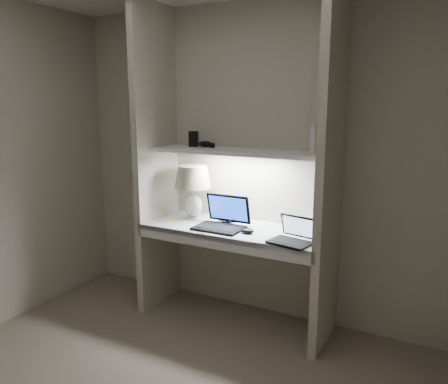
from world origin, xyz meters
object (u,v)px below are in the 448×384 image
Objects in this scene: laptop_netbook at (293,237)px; book_row at (325,140)px; laptop_main at (222,220)px; table_lamp at (193,183)px; speaker at (230,214)px.

book_row is at bearing 81.71° from laptop_netbook.
laptop_main is 1.82× the size of book_row.
table_lamp is at bearing 178.37° from laptop_netbook.
laptop_netbook is 0.73m from book_row.
speaker is at bearing 168.88° from laptop_netbook.
speaker is at bearing 7.02° from table_lamp.
laptop_netbook is at bearing 1.57° from speaker.
laptop_netbook is at bearing -9.31° from laptop_main.
book_row is at bearing 16.00° from laptop_main.
speaker is 0.97m from book_row.
book_row reaches higher than laptop_netbook.
laptop_netbook is 2.51× the size of speaker.
book_row reaches higher than speaker.
laptop_main is 2.88× the size of speaker.
table_lamp is at bearing 160.61° from laptop_main.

